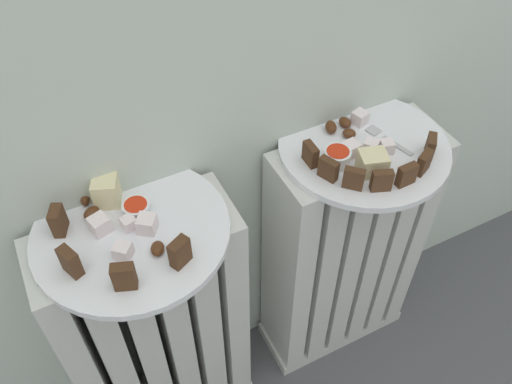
{
  "coord_description": "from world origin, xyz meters",
  "views": [
    {
      "loc": [
        -0.26,
        -0.24,
        1.21
      ],
      "look_at": [
        0.0,
        0.28,
        0.58
      ],
      "focal_mm": 38.06,
      "sensor_mm": 36.0,
      "label": 1
    }
  ],
  "objects_px": {
    "jam_bowl_right": "(337,156)",
    "fork": "(386,138)",
    "radiator_left": "(159,334)",
    "plate_left": "(131,231)",
    "plate_right": "(364,147)",
    "jam_bowl_left": "(136,208)",
    "radiator_right": "(343,255)"
  },
  "relations": [
    {
      "from": "plate_right",
      "to": "radiator_left",
      "type": "bearing_deg",
      "value": 180.0
    },
    {
      "from": "radiator_left",
      "to": "fork",
      "type": "relative_size",
      "value": 6.25
    },
    {
      "from": "jam_bowl_right",
      "to": "fork",
      "type": "height_order",
      "value": "jam_bowl_right"
    },
    {
      "from": "plate_left",
      "to": "jam_bowl_left",
      "type": "relative_size",
      "value": 7.06
    },
    {
      "from": "plate_right",
      "to": "plate_left",
      "type": "bearing_deg",
      "value": 180.0
    },
    {
      "from": "plate_left",
      "to": "fork",
      "type": "bearing_deg",
      "value": -0.79
    },
    {
      "from": "radiator_right",
      "to": "plate_left",
      "type": "height_order",
      "value": "plate_left"
    },
    {
      "from": "fork",
      "to": "radiator_left",
      "type": "bearing_deg",
      "value": 179.21
    },
    {
      "from": "radiator_right",
      "to": "jam_bowl_right",
      "type": "relative_size",
      "value": 13.27
    },
    {
      "from": "radiator_left",
      "to": "plate_right",
      "type": "relative_size",
      "value": 2.03
    },
    {
      "from": "radiator_left",
      "to": "jam_bowl_left",
      "type": "xyz_separation_m",
      "value": [
        0.02,
        0.02,
        0.32
      ]
    },
    {
      "from": "radiator_left",
      "to": "plate_left",
      "type": "xyz_separation_m",
      "value": [
        0.0,
        0.0,
        0.3
      ]
    },
    {
      "from": "jam_bowl_left",
      "to": "jam_bowl_right",
      "type": "xyz_separation_m",
      "value": [
        0.32,
        -0.04,
        0.0
      ]
    },
    {
      "from": "radiator_right",
      "to": "plate_right",
      "type": "relative_size",
      "value": 2.03
    },
    {
      "from": "radiator_left",
      "to": "jam_bowl_left",
      "type": "distance_m",
      "value": 0.32
    },
    {
      "from": "jam_bowl_right",
      "to": "fork",
      "type": "bearing_deg",
      "value": 6.06
    },
    {
      "from": "plate_left",
      "to": "fork",
      "type": "xyz_separation_m",
      "value": [
        0.45,
        -0.01,
        0.01
      ]
    },
    {
      "from": "radiator_right",
      "to": "jam_bowl_right",
      "type": "height_order",
      "value": "jam_bowl_right"
    },
    {
      "from": "plate_left",
      "to": "jam_bowl_left",
      "type": "distance_m",
      "value": 0.03
    },
    {
      "from": "jam_bowl_right",
      "to": "fork",
      "type": "distance_m",
      "value": 0.11
    },
    {
      "from": "radiator_left",
      "to": "radiator_right",
      "type": "distance_m",
      "value": 0.41
    },
    {
      "from": "radiator_left",
      "to": "jam_bowl_left",
      "type": "height_order",
      "value": "jam_bowl_left"
    },
    {
      "from": "jam_bowl_right",
      "to": "plate_right",
      "type": "bearing_deg",
      "value": 14.75
    },
    {
      "from": "plate_right",
      "to": "jam_bowl_right",
      "type": "xyz_separation_m",
      "value": [
        -0.07,
        -0.02,
        0.02
      ]
    },
    {
      "from": "jam_bowl_left",
      "to": "jam_bowl_right",
      "type": "relative_size",
      "value": 0.92
    },
    {
      "from": "plate_left",
      "to": "fork",
      "type": "distance_m",
      "value": 0.45
    },
    {
      "from": "plate_right",
      "to": "fork",
      "type": "distance_m",
      "value": 0.04
    },
    {
      "from": "jam_bowl_left",
      "to": "radiator_left",
      "type": "bearing_deg",
      "value": -128.45
    },
    {
      "from": "plate_left",
      "to": "jam_bowl_right",
      "type": "xyz_separation_m",
      "value": [
        0.34,
        -0.02,
        0.02
      ]
    },
    {
      "from": "plate_left",
      "to": "plate_right",
      "type": "bearing_deg",
      "value": 0.0
    },
    {
      "from": "jam_bowl_right",
      "to": "fork",
      "type": "relative_size",
      "value": 0.47
    },
    {
      "from": "radiator_right",
      "to": "fork",
      "type": "xyz_separation_m",
      "value": [
        0.04,
        -0.01,
        0.31
      ]
    }
  ]
}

